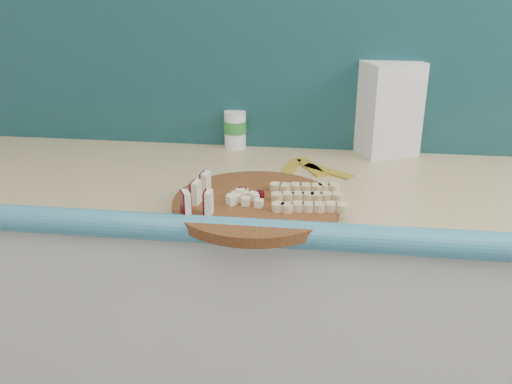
% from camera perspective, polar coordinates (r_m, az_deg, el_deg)
% --- Properties ---
extents(kitchen_counter, '(2.20, 0.63, 0.91)m').
position_cam_1_polar(kitchen_counter, '(1.68, 6.69, -13.70)').
color(kitchen_counter, silver).
rests_on(kitchen_counter, ground).
extents(backsplash, '(2.20, 0.02, 0.50)m').
position_cam_1_polar(backsplash, '(1.67, 8.02, 12.54)').
color(backsplash, teal).
rests_on(backsplash, kitchen_counter).
extents(cutting_board, '(0.42, 0.42, 0.02)m').
position_cam_1_polar(cutting_board, '(1.29, 0.00, -1.30)').
color(cutting_board, '#441F0E').
rests_on(cutting_board, kitchen_counter).
extents(apple_wedges, '(0.07, 0.15, 0.05)m').
position_cam_1_polar(apple_wedges, '(1.25, -5.75, -0.31)').
color(apple_wedges, '#F6ECC5').
rests_on(apple_wedges, cutting_board).
extents(apple_chunks, '(0.05, 0.06, 0.02)m').
position_cam_1_polar(apple_chunks, '(1.28, -1.09, -0.43)').
color(apple_chunks, '#EEE6BE').
rests_on(apple_chunks, cutting_board).
extents(banana_slices, '(0.18, 0.16, 0.02)m').
position_cam_1_polar(banana_slices, '(1.29, 5.14, -0.48)').
color(banana_slices, '#D7BC83').
rests_on(banana_slices, cutting_board).
extents(flour_bag, '(0.19, 0.17, 0.27)m').
position_cam_1_polar(flour_bag, '(1.67, 13.22, 8.09)').
color(flour_bag, silver).
rests_on(flour_bag, kitchen_counter).
extents(canister, '(0.07, 0.07, 0.11)m').
position_cam_1_polar(canister, '(1.71, -2.10, 6.33)').
color(canister, white).
rests_on(canister, kitchen_counter).
extents(banana_peel, '(0.20, 0.17, 0.01)m').
position_cam_1_polar(banana_peel, '(1.54, 5.38, 2.31)').
color(banana_peel, gold).
rests_on(banana_peel, kitchen_counter).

